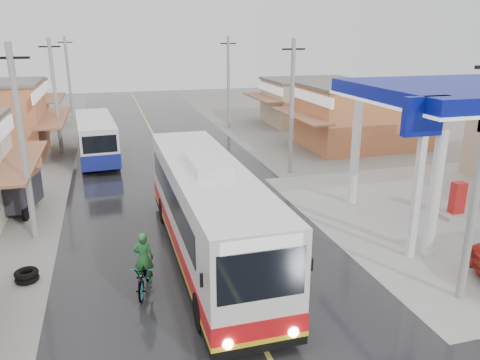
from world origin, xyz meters
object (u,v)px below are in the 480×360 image
(tricycle_near, at_px, (19,190))
(tricycle_far, at_px, (15,193))
(second_bus, at_px, (96,138))
(coach_bus, at_px, (207,211))
(cyclist, at_px, (144,272))
(tyre_stack, at_px, (27,276))

(tricycle_near, relative_size, tricycle_far, 1.05)
(second_bus, xyz_separation_m, tricycle_near, (-3.55, -9.01, -0.47))
(second_bus, bearing_deg, coach_bus, -79.40)
(second_bus, relative_size, tricycle_near, 3.23)
(second_bus, distance_m, cyclist, 18.25)
(coach_bus, height_order, cyclist, coach_bus)
(tyre_stack, bearing_deg, coach_bus, 0.60)
(coach_bus, xyz_separation_m, tricycle_near, (-7.71, 7.30, -0.86))
(cyclist, relative_size, tyre_stack, 2.69)
(second_bus, relative_size, tricycle_far, 3.40)
(cyclist, relative_size, tricycle_near, 0.82)
(cyclist, height_order, tyre_stack, cyclist)
(tyre_stack, bearing_deg, cyclist, -24.47)
(cyclist, bearing_deg, tyre_stack, 169.02)
(tricycle_far, bearing_deg, tyre_stack, -70.44)
(cyclist, bearing_deg, tricycle_far, 134.37)
(tricycle_far, bearing_deg, second_bus, 77.40)
(cyclist, distance_m, tyre_stack, 4.34)
(tricycle_near, bearing_deg, cyclist, -48.04)
(coach_bus, relative_size, tyre_stack, 15.60)
(cyclist, xyz_separation_m, tricycle_far, (-5.26, 8.80, 0.31))
(tricycle_far, bearing_deg, coach_bus, -32.81)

